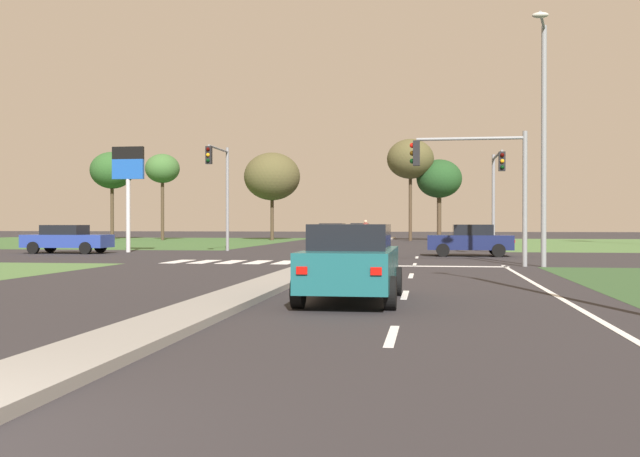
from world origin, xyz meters
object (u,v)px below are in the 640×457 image
(car_teal_near, at_px, (351,262))
(treeline_second, at_px, (162,169))
(traffic_signal_near_right, at_px, (480,173))
(fuel_price_totem, at_px, (128,175))
(car_navy_second, at_px, (470,240))
(car_maroon_fifth, at_px, (332,235))
(street_lamp_second, at_px, (543,131))
(treeline_fourth, at_px, (410,159))
(car_silver_fourth, at_px, (360,232))
(traffic_signal_far_left, at_px, (221,180))
(treeline_near, at_px, (112,171))
(car_blue_third, at_px, (67,239))
(treeline_fifth, at_px, (439,179))
(traffic_signal_far_right, at_px, (497,183))
(treeline_third, at_px, (272,177))
(pedestrian_at_median, at_px, (366,230))

(car_teal_near, distance_m, treeline_second, 55.90)
(traffic_signal_near_right, xyz_separation_m, fuel_price_totem, (-18.46, 10.39, 0.79))
(car_teal_near, height_order, car_navy_second, car_teal_near)
(car_teal_near, height_order, car_maroon_fifth, car_teal_near)
(street_lamp_second, relative_size, treeline_fourth, 0.97)
(car_navy_second, distance_m, car_silver_fourth, 32.95)
(car_silver_fourth, relative_size, car_maroon_fifth, 1.06)
(car_teal_near, height_order, traffic_signal_far_left, traffic_signal_far_left)
(car_navy_second, distance_m, traffic_signal_far_left, 14.48)
(street_lamp_second, relative_size, fuel_price_totem, 1.52)
(car_navy_second, bearing_deg, treeline_near, 46.30)
(car_blue_third, height_order, treeline_second, treeline_second)
(fuel_price_totem, height_order, treeline_fifth, treeline_fifth)
(car_blue_third, distance_m, treeline_fourth, 35.30)
(treeline_fourth, bearing_deg, treeline_fifth, 19.07)
(treeline_fourth, bearing_deg, treeline_near, 177.02)
(traffic_signal_far_left, relative_size, fuel_price_totem, 1.03)
(traffic_signal_far_right, bearing_deg, treeline_third, 123.20)
(treeline_second, bearing_deg, pedestrian_at_median, -43.70)
(car_blue_third, distance_m, treeline_near, 34.05)
(treeline_fourth, bearing_deg, street_lamp_second, -81.49)
(car_navy_second, bearing_deg, treeline_fourth, 6.94)
(traffic_signal_far_left, xyz_separation_m, street_lamp_second, (15.82, -12.19, 0.94))
(car_teal_near, relative_size, traffic_signal_far_right, 0.80)
(traffic_signal_near_right, bearing_deg, treeline_third, 112.90)
(car_maroon_fifth, bearing_deg, street_lamp_second, 116.89)
(street_lamp_second, height_order, treeline_second, street_lamp_second)
(fuel_price_totem, bearing_deg, traffic_signal_near_right, -29.37)
(street_lamp_second, bearing_deg, car_silver_fourth, 104.60)
(car_blue_third, distance_m, traffic_signal_near_right, 22.94)
(treeline_near, bearing_deg, traffic_signal_far_right, -39.63)
(fuel_price_totem, distance_m, treeline_third, 28.82)
(treeline_third, distance_m, treeline_fifth, 15.58)
(traffic_signal_near_right, bearing_deg, traffic_signal_far_left, 138.82)
(car_silver_fourth, relative_size, street_lamp_second, 0.50)
(traffic_signal_far_right, bearing_deg, traffic_signal_near_right, -98.25)
(treeline_near, xyz_separation_m, treeline_third, (16.34, -0.82, -0.79))
(street_lamp_second, relative_size, treeline_third, 1.08)
(car_silver_fourth, bearing_deg, traffic_signal_far_left, 79.54)
(car_maroon_fifth, bearing_deg, traffic_signal_far_right, 137.26)
(treeline_near, xyz_separation_m, treeline_fourth, (29.32, -1.53, 0.62))
(treeline_near, distance_m, treeline_second, 6.56)
(car_blue_third, bearing_deg, treeline_third, 171.42)
(traffic_signal_far_left, height_order, traffic_signal_near_right, traffic_signal_far_left)
(traffic_signal_far_left, xyz_separation_m, traffic_signal_far_right, (15.20, -0.51, -0.32))
(car_blue_third, relative_size, car_maroon_fifth, 1.09)
(traffic_signal_far_left, height_order, street_lamp_second, street_lamp_second)
(car_silver_fourth, xyz_separation_m, traffic_signal_near_right, (8.31, -40.26, 2.68))
(car_maroon_fifth, distance_m, treeline_fifth, 20.70)
(treeline_near, distance_m, treeline_fifth, 31.95)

